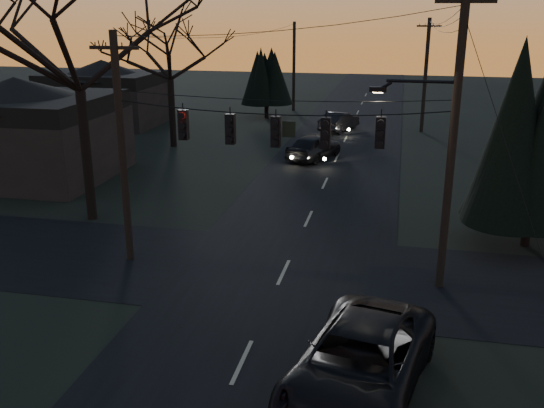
% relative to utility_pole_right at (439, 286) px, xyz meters
% --- Properties ---
extents(main_road, '(8.00, 120.00, 0.02)m').
position_rel_utility_pole_right_xyz_m(main_road, '(-5.50, 10.00, 0.01)').
color(main_road, black).
rests_on(main_road, ground).
extents(cross_road, '(60.00, 7.00, 0.02)m').
position_rel_utility_pole_right_xyz_m(cross_road, '(-5.50, 0.00, 0.01)').
color(cross_road, black).
rests_on(cross_road, ground).
extents(utility_pole_right, '(5.00, 0.30, 10.00)m').
position_rel_utility_pole_right_xyz_m(utility_pole_right, '(0.00, 0.00, 0.00)').
color(utility_pole_right, black).
rests_on(utility_pole_right, ground).
extents(utility_pole_left, '(1.80, 0.30, 8.50)m').
position_rel_utility_pole_right_xyz_m(utility_pole_left, '(-11.50, 0.00, 0.00)').
color(utility_pole_left, black).
rests_on(utility_pole_left, ground).
extents(utility_pole_far_r, '(1.80, 0.30, 8.50)m').
position_rel_utility_pole_right_xyz_m(utility_pole_far_r, '(0.00, 28.00, 0.00)').
color(utility_pole_far_r, black).
rests_on(utility_pole_far_r, ground).
extents(utility_pole_far_l, '(0.30, 0.30, 8.00)m').
position_rel_utility_pole_right_xyz_m(utility_pole_far_l, '(-11.50, 36.00, 0.00)').
color(utility_pole_far_l, black).
rests_on(utility_pole_far_l, ground).
extents(span_signal_assembly, '(11.50, 0.44, 1.56)m').
position_rel_utility_pole_right_xyz_m(span_signal_assembly, '(-5.74, 0.00, 5.27)').
color(span_signal_assembly, black).
rests_on(span_signal_assembly, ground).
extents(bare_tree_left, '(10.60, 10.60, 11.64)m').
position_rel_utility_pole_right_xyz_m(bare_tree_left, '(-15.20, 4.01, 8.14)').
color(bare_tree_left, black).
rests_on(bare_tree_left, ground).
extents(evergreen_right, '(4.29, 4.29, 7.49)m').
position_rel_utility_pole_right_xyz_m(evergreen_right, '(3.60, 4.65, 4.34)').
color(evergreen_right, black).
rests_on(evergreen_right, ground).
extents(bare_tree_dist, '(7.70, 7.70, 9.20)m').
position_rel_utility_pole_right_xyz_m(bare_tree_dist, '(-16.99, 19.15, 6.43)').
color(bare_tree_dist, black).
rests_on(bare_tree_dist, ground).
extents(evergreen_dist, '(3.52, 3.52, 5.58)m').
position_rel_utility_pole_right_xyz_m(evergreen_dist, '(-13.12, 31.65, 3.38)').
color(evergreen_dist, black).
rests_on(evergreen_dist, ground).
extents(house_left_near, '(10.00, 8.00, 5.60)m').
position_rel_utility_pole_right_xyz_m(house_left_near, '(-22.50, 10.00, 2.80)').
color(house_left_near, black).
rests_on(house_left_near, ground).
extents(house_left_far, '(9.00, 7.00, 5.20)m').
position_rel_utility_pole_right_xyz_m(house_left_far, '(-25.50, 26.00, 2.60)').
color(house_left_far, black).
rests_on(house_left_far, ground).
extents(suv_near, '(4.11, 6.72, 1.74)m').
position_rel_utility_pole_right_xyz_m(suv_near, '(-2.30, -6.77, 0.87)').
color(suv_near, black).
rests_on(suv_near, ground).
extents(sedan_oncoming_a, '(3.44, 5.09, 1.61)m').
position_rel_utility_pole_right_xyz_m(sedan_oncoming_a, '(-6.91, 17.43, 0.81)').
color(sedan_oncoming_a, black).
rests_on(sedan_oncoming_a, ground).
extents(sedan_oncoming_b, '(2.96, 4.70, 1.46)m').
position_rel_utility_pole_right_xyz_m(sedan_oncoming_b, '(-6.30, 27.10, 0.73)').
color(sedan_oncoming_b, black).
rests_on(sedan_oncoming_b, ground).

